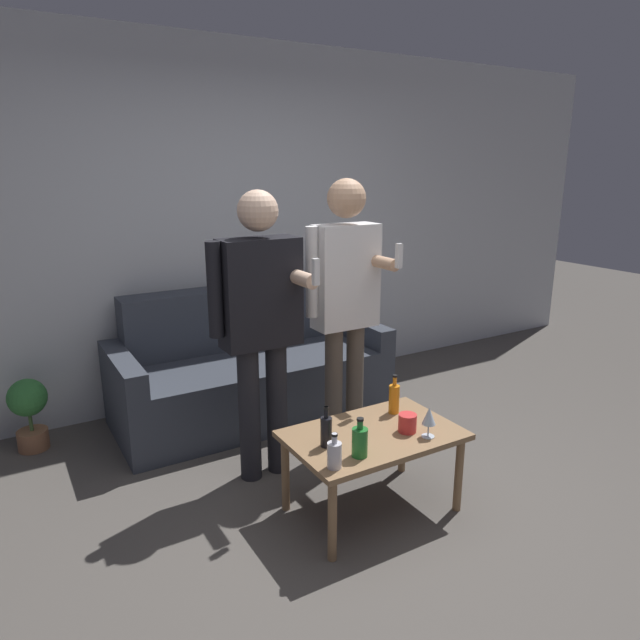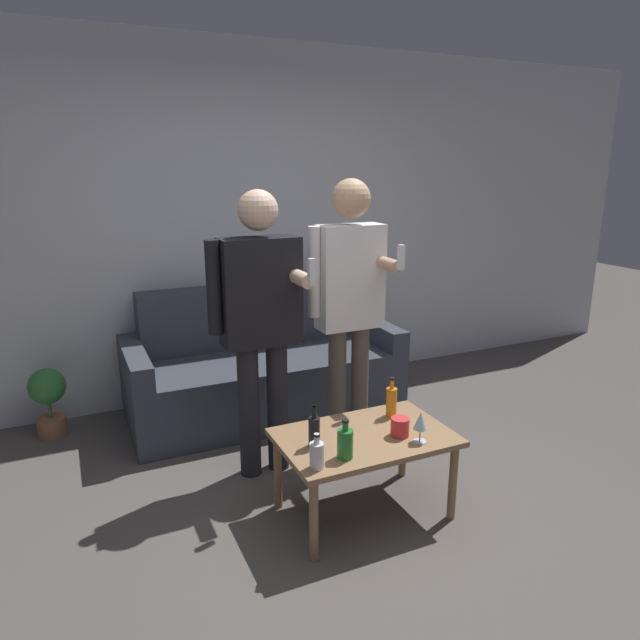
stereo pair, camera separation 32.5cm
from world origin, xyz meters
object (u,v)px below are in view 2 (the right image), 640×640
Objects in this scene: bottle_orange at (345,443)px; person_standing_right at (349,296)px; coffee_table at (365,445)px; person_standing_left at (260,315)px; couch at (262,368)px.

person_standing_right is (0.44, 0.81, 0.50)m from bottle_orange.
coffee_table is 0.94m from person_standing_right.
coffee_table is 0.53× the size of person_standing_left.
bottle_orange is 0.93m from person_standing_left.
couch is 9.95× the size of bottle_orange.
coffee_table is at bearing -88.24° from couch.
person_standing_left is at bearing -178.66° from person_standing_right.
person_standing_right is at bearing 61.76° from bottle_orange.
person_standing_right is (0.58, 0.01, 0.05)m from person_standing_left.
couch is at bearing 84.70° from bottle_orange.
coffee_table is 4.52× the size of bottle_orange.
couch reaches higher than coffee_table.
bottle_orange reaches higher than coffee_table.
person_standing_left is 0.97× the size of person_standing_right.
couch is 2.20× the size of coffee_table.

